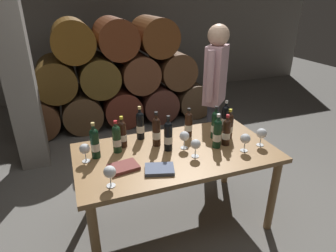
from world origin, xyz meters
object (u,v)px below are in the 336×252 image
object	(u,v)px
wine_bottle_6	(95,143)
wine_glass_2	(184,137)
dining_table	(176,160)
wine_bottle_4	(217,133)
wine_bottle_0	(226,132)
wine_bottle_10	(225,118)
wine_bottle_7	(117,139)
wine_glass_0	(245,139)
wine_glass_3	(110,172)
wine_bottle_3	(229,125)
tasting_notebook	(124,167)
wine_bottle_1	(122,134)
leather_ledger	(159,169)
wine_bottle_8	(168,136)
wine_bottle_2	(215,125)
wine_glass_4	(85,149)
sommelier_presenting	(215,87)
wine_glass_1	(262,134)
wine_bottle_11	(156,131)
wine_glass_5	(196,145)
wine_bottle_9	(188,124)
wine_bottle_5	(140,125)

from	to	relation	value
wine_bottle_6	wine_glass_2	size ratio (longest dim) A/B	1.95
dining_table	wine_bottle_4	bearing A→B (deg)	-8.99
wine_bottle_0	wine_bottle_10	world-z (taller)	wine_bottle_10
wine_bottle_7	wine_glass_2	size ratio (longest dim) A/B	1.81
dining_table	wine_glass_0	distance (m)	0.62
wine_glass_2	wine_glass_3	size ratio (longest dim) A/B	0.99
wine_bottle_3	wine_bottle_6	size ratio (longest dim) A/B	0.91
wine_bottle_3	tasting_notebook	size ratio (longest dim) A/B	1.29
wine_bottle_1	wine_glass_3	size ratio (longest dim) A/B	1.78
wine_bottle_1	leather_ledger	bearing A→B (deg)	-69.86
wine_bottle_10	wine_glass_3	size ratio (longest dim) A/B	1.91
wine_glass_0	tasting_notebook	xyz separation A→B (m)	(-1.03, 0.08, -0.10)
wine_bottle_1	wine_bottle_8	distance (m)	0.40
wine_bottle_2	wine_bottle_10	size ratio (longest dim) A/B	1.02
wine_glass_4	sommelier_presenting	distance (m)	1.65
wine_bottle_1	wine_glass_4	xyz separation A→B (m)	(-0.33, -0.15, -0.01)
wine_glass_1	leather_ledger	size ratio (longest dim) A/B	0.74
wine_bottle_11	wine_glass_0	world-z (taller)	wine_bottle_11
wine_bottle_4	wine_bottle_8	size ratio (longest dim) A/B	0.99
wine_glass_0	wine_glass_2	size ratio (longest dim) A/B	1.00
dining_table	wine_bottle_8	distance (m)	0.24
wine_bottle_1	wine_glass_3	xyz separation A→B (m)	(-0.20, -0.54, -0.01)
tasting_notebook	wine_bottle_6	bearing A→B (deg)	116.82
dining_table	wine_bottle_1	bearing A→B (deg)	149.63
wine_bottle_1	wine_glass_4	world-z (taller)	wine_bottle_1
wine_bottle_2	wine_glass_4	size ratio (longest dim) A/B	2.00
wine_glass_0	sommelier_presenting	distance (m)	0.99
wine_bottle_10	sommelier_presenting	bearing A→B (deg)	72.79
wine_bottle_10	wine_bottle_6	bearing A→B (deg)	-175.57
wine_bottle_7	wine_glass_5	distance (m)	0.66
wine_bottle_6	tasting_notebook	xyz separation A→B (m)	(0.17, -0.25, -0.12)
wine_bottle_11	wine_glass_1	distance (m)	0.92
dining_table	wine_bottle_4	distance (m)	0.43
wine_glass_3	sommelier_presenting	size ratio (longest dim) A/B	0.09
wine_glass_3	wine_glass_0	bearing A→B (deg)	5.23
tasting_notebook	wine_glass_3	bearing A→B (deg)	-132.79
wine_glass_0	wine_glass_1	size ratio (longest dim) A/B	0.98
sommelier_presenting	wine_bottle_3	bearing A→B (deg)	-107.32
wine_bottle_2	wine_bottle_9	world-z (taller)	wine_bottle_2
wine_bottle_1	wine_glass_5	bearing A→B (deg)	-35.94
wine_bottle_4	wine_bottle_10	bearing A→B (deg)	49.07
wine_bottle_5	wine_bottle_9	distance (m)	0.45
wine_bottle_7	sommelier_presenting	size ratio (longest dim) A/B	0.17
wine_bottle_9	wine_glass_4	bearing A→B (deg)	-171.45
wine_bottle_4	wine_bottle_3	bearing A→B (deg)	33.14
wine_bottle_2	wine_bottle_5	distance (m)	0.69
dining_table	wine_bottle_9	xyz separation A→B (m)	(0.22, 0.24, 0.21)
wine_bottle_0	wine_bottle_11	bearing A→B (deg)	160.90
wine_bottle_3	dining_table	bearing A→B (deg)	-172.62
wine_bottle_4	wine_bottle_11	size ratio (longest dim) A/B	0.99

